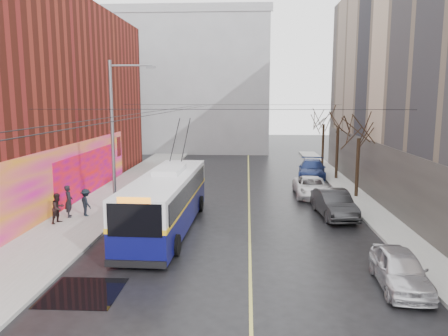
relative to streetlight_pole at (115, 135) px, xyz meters
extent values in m
plane|color=black|center=(6.14, -10.00, -4.85)|extent=(140.00, 140.00, 0.00)
cube|color=gray|center=(-1.86, 2.00, -4.77)|extent=(4.00, 60.00, 0.15)
cube|color=gray|center=(15.14, 2.00, -4.77)|extent=(2.00, 60.00, 0.15)
cube|color=#BFB74C|center=(7.64, 4.00, -4.84)|extent=(0.12, 50.00, 0.01)
cube|color=#E505A2|center=(-3.82, 0.00, -2.85)|extent=(0.08, 28.00, 4.00)
cube|color=#A7056E|center=(-3.78, 6.00, -3.25)|extent=(0.06, 12.00, 3.20)
cube|color=#4C4742|center=(16.11, 4.00, -2.85)|extent=(0.06, 36.00, 4.00)
cube|color=gray|center=(0.14, 35.00, 4.15)|extent=(20.00, 12.00, 18.00)
cube|color=gray|center=(0.14, 29.10, 12.65)|extent=(20.50, 0.40, 1.00)
cylinder|color=slate|center=(-0.16, 0.00, -0.35)|extent=(0.20, 0.20, 9.00)
cube|color=#500B0D|center=(0.19, 0.00, -0.65)|extent=(0.04, 0.60, 1.10)
cylinder|color=slate|center=(1.04, 0.00, 3.85)|extent=(2.40, 0.10, 0.10)
cube|color=slate|center=(2.14, 0.00, 3.75)|extent=(0.50, 0.22, 0.12)
cylinder|color=black|center=(2.34, 5.00, 1.35)|extent=(0.02, 60.00, 0.02)
cylinder|color=black|center=(3.34, 5.00, 1.35)|extent=(0.02, 60.00, 0.02)
cylinder|color=black|center=(6.14, -4.00, 1.55)|extent=(18.00, 0.02, 0.02)
cylinder|color=black|center=(6.14, 12.00, 1.55)|extent=(18.00, 0.02, 0.02)
cylinder|color=black|center=(15.14, 6.00, -2.75)|extent=(0.24, 0.24, 4.20)
cylinder|color=black|center=(15.14, 13.00, -2.61)|extent=(0.24, 0.24, 4.48)
cylinder|color=black|center=(15.14, 20.00, -2.66)|extent=(0.24, 0.24, 4.37)
cube|color=black|center=(1.60, -9.85, -4.84)|extent=(2.69, 2.66, 0.01)
ellipsoid|color=slate|center=(3.73, -1.35, 1.51)|extent=(0.44, 0.20, 0.12)
ellipsoid|color=slate|center=(4.61, 1.96, 3.26)|extent=(0.44, 0.20, 0.12)
ellipsoid|color=slate|center=(2.31, 0.80, 1.64)|extent=(0.44, 0.20, 0.12)
cube|color=#090A46|center=(3.23, -2.03, -3.93)|extent=(2.89, 11.71, 1.45)
cube|color=silver|center=(3.23, -2.03, -2.57)|extent=(2.89, 11.71, 1.26)
cube|color=gold|center=(3.23, -2.03, -3.20)|extent=(2.93, 11.75, 0.21)
cube|color=black|center=(3.04, -7.85, -2.71)|extent=(2.23, 0.11, 1.36)
cube|color=black|center=(3.42, 3.79, -2.71)|extent=(2.23, 0.11, 1.16)
cube|color=black|center=(1.95, -1.99, -2.67)|extent=(0.38, 10.66, 0.97)
cube|color=black|center=(4.51, -2.07, -2.67)|extent=(0.38, 10.66, 0.97)
cube|color=silver|center=(3.26, -1.06, -1.79)|extent=(1.45, 2.95, 0.29)
cube|color=black|center=(3.04, -7.89, -4.51)|extent=(2.52, 0.20, 0.29)
cylinder|color=black|center=(1.85, -5.86, -4.36)|extent=(0.32, 0.98, 0.97)
cylinder|color=black|center=(4.37, -5.95, -4.36)|extent=(0.32, 0.98, 0.97)
cylinder|color=black|center=(2.10, 1.88, -4.36)|extent=(0.32, 0.98, 0.97)
cylinder|color=black|center=(4.61, 1.80, -4.36)|extent=(0.32, 0.98, 0.97)
cylinder|color=black|center=(3.03, 2.34, -0.39)|extent=(0.17, 3.37, 2.38)
cylinder|color=black|center=(3.71, 2.32, -0.39)|extent=(0.17, 3.37, 2.38)
imported|color=silver|center=(13.12, -8.79, -4.15)|extent=(1.88, 4.18, 1.39)
imported|color=#262628|center=(12.60, 0.93, -4.06)|extent=(2.14, 4.94, 1.58)
imported|color=white|center=(12.06, 6.32, -4.16)|extent=(2.33, 4.99, 1.38)
imported|color=navy|center=(13.14, 13.43, -4.03)|extent=(3.04, 5.86, 1.62)
imported|color=#AEADB2|center=(2.18, 11.65, -4.02)|extent=(2.55, 5.04, 1.64)
imported|color=black|center=(-2.72, -0.43, -3.77)|extent=(0.66, 0.79, 1.85)
imported|color=black|center=(-2.83, -1.66, -3.87)|extent=(0.88, 0.98, 1.66)
imported|color=black|center=(-1.82, -0.17, -3.90)|extent=(1.14, 1.16, 1.60)
camera|label=1|loc=(7.47, -24.33, 2.05)|focal=35.00mm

